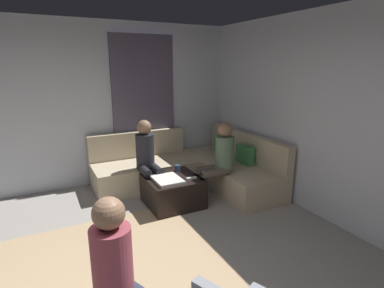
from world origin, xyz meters
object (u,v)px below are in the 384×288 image
ottoman (173,191)px  person_on_couch_back (219,158)px  person_on_armchair (121,276)px  coffee_mug (177,168)px  person_on_couch_side (147,156)px  sectional_couch (193,169)px  game_remote (192,178)px

ottoman → person_on_couch_back: size_ratio=0.63×
person_on_armchair → coffee_mug: bearing=-145.4°
ottoman → coffee_mug: (-0.22, 0.18, 0.26)m
ottoman → person_on_couch_back: 0.83m
person_on_couch_side → ottoman: bearing=119.3°
person_on_couch_side → person_on_couch_back: bearing=147.3°
person_on_couch_back → person_on_armchair: bearing=134.3°
coffee_mug → person_on_armchair: bearing=-32.3°
sectional_couch → game_remote: 0.86m
coffee_mug → person_on_couch_back: bearing=51.9°
person_on_couch_back → game_remote: bearing=91.3°
person_on_couch_side → person_on_armchair: size_ratio=1.02×
ottoman → game_remote: game_remote is taller
game_remote → person_on_couch_back: person_on_couch_back is taller
coffee_mug → person_on_couch_back: person_on_couch_back is taller
coffee_mug → game_remote: coffee_mug is taller
sectional_couch → person_on_couch_back: size_ratio=2.12×
coffee_mug → person_on_couch_side: size_ratio=0.08×
coffee_mug → game_remote: size_ratio=0.63×
ottoman → coffee_mug: size_ratio=8.00×
person_on_couch_back → person_on_armchair: 2.71m
game_remote → person_on_couch_back: 0.51m
person_on_couch_side → sectional_couch: bearing=-170.2°
sectional_couch → person_on_armchair: (2.62, -1.89, 0.36)m
game_remote → person_on_armchair: bearing=-38.2°
game_remote → person_on_couch_side: size_ratio=0.12×
sectional_couch → ottoman: 0.84m
sectional_couch → game_remote: (0.74, -0.40, 0.15)m
ottoman → coffee_mug: bearing=140.7°
person_on_couch_back → person_on_couch_side: same height
coffee_mug → game_remote: 0.40m
ottoman → person_on_couch_back: bearing=75.9°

